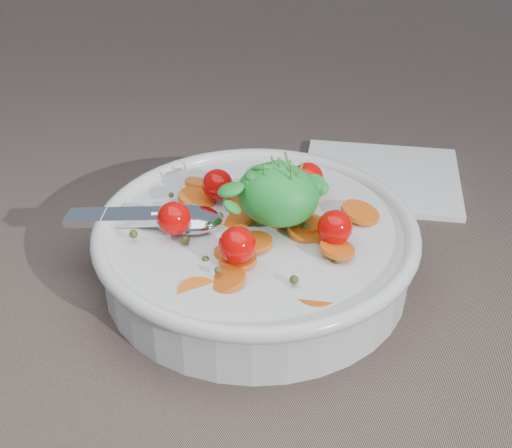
% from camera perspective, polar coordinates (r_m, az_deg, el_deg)
% --- Properties ---
extents(ground, '(6.00, 6.00, 0.00)m').
position_cam_1_polar(ground, '(0.63, 0.07, -3.92)').
color(ground, '#776055').
rests_on(ground, ground).
extents(bowl, '(0.29, 0.27, 0.12)m').
position_cam_1_polar(bowl, '(0.60, 0.01, -1.78)').
color(bowl, silver).
rests_on(bowl, ground).
extents(napkin, '(0.20, 0.18, 0.01)m').
position_cam_1_polar(napkin, '(0.77, 9.99, 3.66)').
color(napkin, white).
rests_on(napkin, ground).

